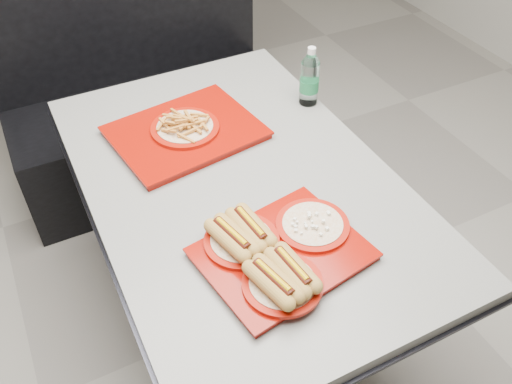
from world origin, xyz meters
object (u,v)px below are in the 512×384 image
tray_near (276,251)px  water_bottle (310,80)px  tray_far (185,129)px  diner_table (241,215)px  booth_bench (144,99)px

tray_near → water_bottle: 0.76m
tray_far → water_bottle: (0.48, -0.01, 0.07)m
water_bottle → diner_table: bearing=-146.6°
tray_far → booth_bench: bearing=85.1°
booth_bench → tray_near: size_ratio=2.89×
diner_table → tray_far: 0.35m
booth_bench → water_bottle: bearing=-63.8°
water_bottle → tray_near: bearing=-127.1°
booth_bench → water_bottle: size_ratio=6.13×
diner_table → tray_near: size_ratio=3.04×
booth_bench → tray_near: 1.48m
tray_far → water_bottle: size_ratio=2.37×
booth_bench → tray_near: booth_bench is taller
tray_near → tray_far: size_ratio=0.89×
tray_far → tray_near: bearing=-88.5°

